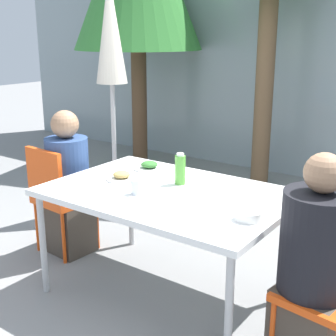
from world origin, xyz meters
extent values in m
plane|color=gray|center=(0.00, 0.00, 0.00)|extent=(24.00, 24.00, 0.00)
cube|color=#89999E|center=(0.00, 3.23, 1.50)|extent=(10.00, 0.20, 3.00)
cube|color=white|center=(0.00, 0.00, 0.73)|extent=(1.53, 1.04, 0.04)
cylinder|color=#B7B7B7|center=(-0.71, -0.46, 0.35)|extent=(0.04, 0.04, 0.71)
cylinder|color=#B7B7B7|center=(0.71, -0.46, 0.35)|extent=(0.04, 0.04, 0.71)
cylinder|color=#B7B7B7|center=(-0.71, 0.46, 0.35)|extent=(0.04, 0.04, 0.71)
cylinder|color=#B7B7B7|center=(0.71, 0.46, 0.35)|extent=(0.04, 0.04, 0.71)
cube|color=#E54C14|center=(-1.07, 0.08, 0.44)|extent=(0.43, 0.43, 0.04)
cube|color=#E54C14|center=(-1.08, -0.10, 0.67)|extent=(0.40, 0.07, 0.42)
cylinder|color=#E54C14|center=(-1.22, 0.26, 0.21)|extent=(0.03, 0.03, 0.42)
cylinder|color=#E54C14|center=(-0.88, 0.24, 0.21)|extent=(0.03, 0.03, 0.42)
cylinder|color=#E54C14|center=(-1.25, -0.08, 0.21)|extent=(0.03, 0.03, 0.42)
cylinder|color=#E54C14|center=(-0.91, -0.10, 0.21)|extent=(0.03, 0.03, 0.42)
cube|color=#473D33|center=(-1.02, 0.08, 0.23)|extent=(0.32, 0.32, 0.46)
cylinder|color=navy|center=(-1.02, 0.08, 0.70)|extent=(0.33, 0.33, 0.49)
sphere|color=#9E7556|center=(-1.02, 0.08, 1.05)|extent=(0.21, 0.21, 0.21)
cube|color=#E54C14|center=(1.07, -0.15, 0.44)|extent=(0.45, 0.45, 0.04)
cylinder|color=#E54C14|center=(0.87, -0.29, 0.21)|extent=(0.03, 0.03, 0.42)
cylinder|color=#E54C14|center=(0.92, 0.04, 0.21)|extent=(0.03, 0.03, 0.42)
cube|color=#473D33|center=(1.02, -0.14, 0.23)|extent=(0.38, 0.38, 0.46)
cylinder|color=black|center=(1.02, -0.14, 0.72)|extent=(0.37, 0.37, 0.52)
sphere|color=#9E7556|center=(1.02, -0.14, 1.08)|extent=(0.20, 0.20, 0.20)
cylinder|color=#333333|center=(-1.32, 0.95, 0.03)|extent=(0.36, 0.36, 0.05)
cylinder|color=#BCBCBC|center=(-1.32, 0.95, 1.12)|extent=(0.04, 0.04, 2.24)
cone|color=beige|center=(-1.32, 0.95, 1.75)|extent=(0.29, 0.29, 0.98)
cylinder|color=white|center=(-0.39, 0.00, 0.76)|extent=(0.21, 0.21, 0.01)
ellipsoid|color=tan|center=(-0.39, 0.00, 0.79)|extent=(0.12, 0.12, 0.05)
cylinder|color=white|center=(-0.39, 0.31, 0.76)|extent=(0.22, 0.22, 0.01)
ellipsoid|color=#33702D|center=(-0.39, 0.31, 0.79)|extent=(0.12, 0.12, 0.05)
cylinder|color=#51A338|center=(-0.01, 0.16, 0.85)|extent=(0.07, 0.07, 0.19)
cylinder|color=white|center=(-0.01, 0.16, 0.95)|extent=(0.05, 0.05, 0.02)
cylinder|color=silver|center=(-0.12, -0.17, 0.79)|extent=(0.07, 0.07, 0.09)
cylinder|color=white|center=(0.64, -0.14, 0.77)|extent=(0.14, 0.14, 0.05)
cylinder|color=brown|center=(-0.50, 2.49, 1.04)|extent=(0.20, 0.20, 2.09)
cylinder|color=brown|center=(-2.25, 2.48, 0.75)|extent=(0.20, 0.20, 1.50)
camera|label=1|loc=(1.65, -2.30, 1.73)|focal=50.00mm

